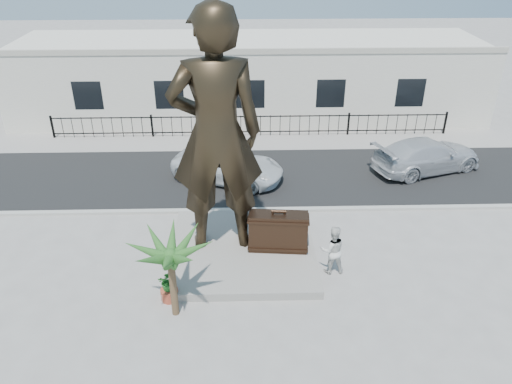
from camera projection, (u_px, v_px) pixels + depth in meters
ground at (258, 279)px, 16.99m from camera, size 100.00×100.00×0.00m
street at (253, 174)px, 24.00m from camera, size 40.00×7.00×0.01m
curb at (254, 210)px, 20.90m from camera, size 40.00×0.25×0.12m
far_sidewalk at (251, 141)px, 27.50m from camera, size 40.00×2.50×0.02m
plinth at (243, 250)px, 18.22m from camera, size 5.20×5.20×0.30m
fence at (251, 126)px, 27.91m from camera, size 22.00×0.10×1.20m
building at (249, 77)px, 30.82m from camera, size 28.00×7.00×4.40m
statue at (216, 135)px, 16.39m from camera, size 3.29×2.33×8.51m
suitcase at (278, 232)px, 17.71m from camera, size 2.12×0.84×1.46m
tourist at (333, 250)px, 16.96m from camera, size 0.91×0.73×1.79m
car_white at (228, 165)px, 23.15m from camera, size 5.65×4.07×1.43m
car_silver at (427, 155)px, 23.99m from camera, size 5.84×3.86×1.57m
worker at (225, 127)px, 26.96m from camera, size 1.25×0.88×1.75m
palm_tree at (176, 313)px, 15.53m from camera, size 1.80×1.80×3.20m
planter at (169, 294)px, 16.01m from camera, size 0.56×0.56×0.40m
shrub at (168, 281)px, 15.76m from camera, size 0.61×0.54×0.65m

